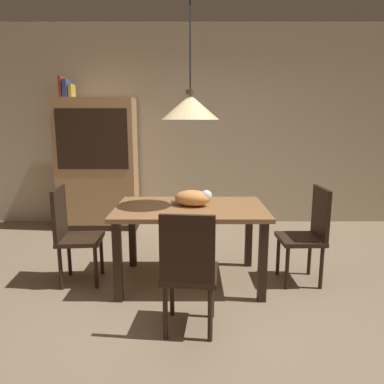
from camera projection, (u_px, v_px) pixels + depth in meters
The scene contains 12 objects.
ground at pixel (192, 305), 3.08m from camera, with size 10.00×10.00×0.00m, color #847056.
back_wall at pixel (193, 127), 5.39m from camera, with size 6.40×0.10×2.90m, color beige.
dining_table at pixel (191, 217), 3.42m from camera, with size 1.40×0.90×0.75m.
chair_left_side at pixel (73, 231), 3.44m from camera, with size 0.43×0.43×0.93m.
chair_right_side at pixel (310, 231), 3.44m from camera, with size 0.41×0.41×0.93m.
chair_near_front at pixel (190, 268), 2.58m from camera, with size 0.44×0.44×0.93m.
cat_sleeping at pixel (195, 198), 3.41m from camera, with size 0.40×0.29×0.16m.
pendant_lamp at pixel (191, 107), 3.22m from camera, with size 0.52×0.52×1.30m.
hutch_bookcase at pixel (99, 167), 5.18m from camera, with size 1.12×0.45×1.85m.
book_red_tall at pixel (63, 87), 4.97m from camera, with size 0.04×0.22×0.28m, color #B73833.
book_blue_wide at pixel (68, 89), 4.97m from camera, with size 0.06×0.24×0.24m, color #384C93.
book_yellow_short at pixel (73, 91), 4.98m from camera, with size 0.04×0.20×0.18m, color gold.
Camera 1 is at (0.01, -2.83, 1.55)m, focal length 33.90 mm.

